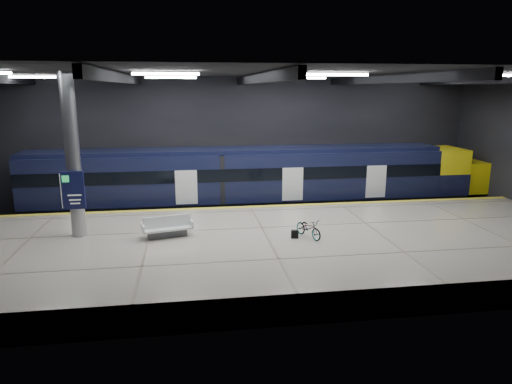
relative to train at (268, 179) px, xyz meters
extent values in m
plane|color=black|center=(-1.39, -5.50, -2.06)|extent=(30.00, 30.00, 0.00)
cube|color=black|center=(-1.39, 2.50, 1.94)|extent=(30.00, 0.10, 8.00)
cube|color=black|center=(-1.39, -13.50, 1.94)|extent=(30.00, 0.10, 8.00)
cube|color=black|center=(-1.39, -5.50, 5.94)|extent=(30.00, 16.00, 0.10)
cube|color=black|center=(-7.39, -5.50, 5.69)|extent=(0.25, 16.00, 0.40)
cube|color=black|center=(-1.39, -5.50, 5.69)|extent=(0.25, 16.00, 0.40)
cube|color=black|center=(4.61, -5.50, 5.69)|extent=(0.25, 16.00, 0.40)
cube|color=black|center=(10.61, -5.50, 5.69)|extent=(0.25, 16.00, 0.40)
cube|color=white|center=(-5.39, -7.50, 5.82)|extent=(2.60, 0.18, 0.10)
cube|color=white|center=(1.61, -7.50, 5.82)|extent=(2.60, 0.18, 0.10)
cube|color=white|center=(8.61, -7.50, 5.82)|extent=(2.60, 0.18, 0.10)
cube|color=white|center=(-12.39, -1.50, 5.82)|extent=(2.60, 0.18, 0.10)
cube|color=white|center=(-5.39, -1.50, 5.82)|extent=(2.60, 0.18, 0.10)
cube|color=white|center=(1.61, -1.50, 5.82)|extent=(2.60, 0.18, 0.10)
cube|color=white|center=(8.61, -1.50, 5.82)|extent=(2.60, 0.18, 0.10)
cube|color=#B9B09D|center=(-1.39, -8.00, -1.51)|extent=(30.00, 11.00, 1.10)
cube|color=yellow|center=(-1.39, -2.75, -0.95)|extent=(30.00, 0.40, 0.01)
cube|color=gray|center=(-1.39, -0.72, -1.98)|extent=(30.00, 0.08, 0.16)
cube|color=gray|center=(-1.39, 0.72, -1.98)|extent=(30.00, 0.08, 0.16)
cube|color=black|center=(-1.80, 0.00, -1.51)|extent=(24.00, 2.58, 0.80)
cube|color=black|center=(-1.80, 0.00, 0.27)|extent=(24.00, 2.80, 2.75)
cube|color=black|center=(-1.80, 0.00, 1.76)|extent=(24.00, 2.30, 0.24)
cube|color=black|center=(-1.80, -1.41, 0.54)|extent=(24.00, 0.04, 0.70)
cube|color=white|center=(1.20, -1.41, -0.06)|extent=(1.20, 0.05, 1.90)
cube|color=yellow|center=(11.20, 0.00, 0.27)|extent=(2.00, 2.80, 2.75)
ellipsoid|color=yellow|center=(13.80, 0.00, -0.21)|extent=(3.60, 2.52, 1.90)
cube|color=black|center=(11.50, 0.00, 0.44)|extent=(1.60, 2.38, 0.80)
cube|color=#595B60|center=(-5.62, -7.23, -0.81)|extent=(1.71, 0.86, 0.31)
cube|color=white|center=(-5.62, -7.23, -0.57)|extent=(2.19, 1.31, 0.08)
cube|color=white|center=(-5.62, -7.23, -0.28)|extent=(2.01, 0.54, 0.51)
cube|color=white|center=(-6.62, -7.46, -0.45)|extent=(0.25, 0.86, 0.31)
cube|color=white|center=(-4.62, -7.00, -0.45)|extent=(0.25, 0.86, 0.31)
imported|color=#99999E|center=(0.35, -8.21, -0.54)|extent=(1.16, 1.69, 0.84)
cube|color=black|center=(-0.25, -8.21, -0.78)|extent=(0.32, 0.21, 0.35)
cylinder|color=#9EA0A5|center=(-9.39, -6.50, 2.49)|extent=(0.60, 0.60, 6.90)
cube|color=#11143E|center=(-9.39, -6.92, 1.14)|extent=(0.90, 0.12, 1.60)
camera|label=1|loc=(-4.59, -26.26, 5.24)|focal=32.00mm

